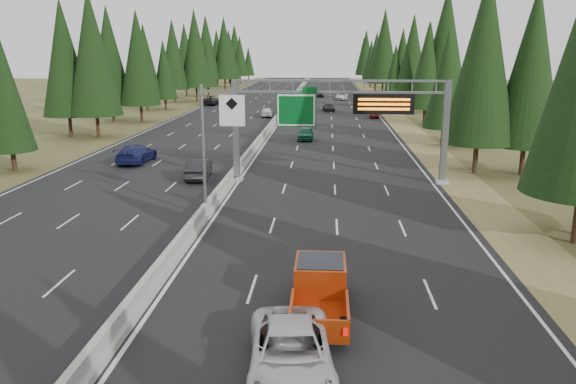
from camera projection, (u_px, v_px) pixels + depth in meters
name	position (u px, v px, depth m)	size (l,w,h in m)	color
road	(280.00, 116.00, 87.65)	(32.00, 260.00, 0.08)	black
shoulder_right	(395.00, 117.00, 86.45)	(3.60, 260.00, 0.06)	olive
shoulder_left	(168.00, 115.00, 88.84)	(3.60, 260.00, 0.06)	#484721
median_barrier	(280.00, 114.00, 87.55)	(0.70, 260.00, 0.85)	gray
sign_gantry	(348.00, 115.00, 42.12)	(16.75, 0.98, 7.80)	slate
hov_sign_pole	(213.00, 142.00, 33.22)	(2.80, 0.50, 8.00)	slate
tree_row_right	(444.00, 57.00, 70.12)	(10.95, 241.29, 18.98)	black
tree_row_left	(123.00, 53.00, 80.42)	(12.24, 242.28, 18.96)	black
silver_minivan	(291.00, 353.00, 17.36)	(2.60, 5.63, 1.57)	silver
red_pickup	(320.00, 285.00, 21.74)	(2.08, 5.84, 1.90)	black
car_ahead_green	(306.00, 133.00, 64.06)	(1.70, 4.23, 1.44)	#155D3A
car_ahead_dkred	(374.00, 113.00, 85.49)	(1.35, 3.87, 1.28)	#560C12
car_ahead_dkgrey	(329.00, 107.00, 94.80)	(1.79, 4.41, 1.28)	black
car_ahead_white	(342.00, 96.00, 117.26)	(2.35, 5.09, 1.42)	silver
car_ahead_far	(320.00, 94.00, 123.64)	(1.51, 3.75, 1.28)	black
car_onc_near	(198.00, 169.00, 44.50)	(1.68, 4.82, 1.59)	black
car_onc_blue	(136.00, 154.00, 50.90)	(2.31, 5.69, 1.65)	navy
car_onc_white	(267.00, 112.00, 86.61)	(1.70, 4.23, 1.44)	silver
car_onc_far	(211.00, 100.00, 105.72)	(2.74, 5.95, 1.65)	black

